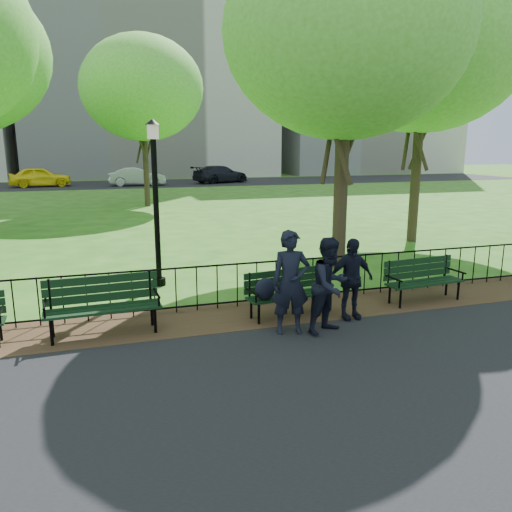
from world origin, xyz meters
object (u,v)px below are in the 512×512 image
object	(u,v)px
tree_mid_e	(425,42)
tree_far_c	(142,88)
taxi	(40,177)
park_bench_right_a	(422,275)
person_left	(291,283)
sedan_silver	(138,176)
lamppost	(156,197)
park_bench_left_a	(102,299)
person_mid	(330,285)
sedan_dark	(221,174)
park_bench_main	(278,288)
tree_near_e	(347,32)
person_right	(351,279)

from	to	relation	value
tree_mid_e	tree_far_c	distance (m)	14.54
tree_mid_e	taxi	distance (m)	31.09
park_bench_right_a	tree_mid_e	world-z (taller)	tree_mid_e
person_left	taxi	world-z (taller)	person_left
park_bench_right_a	sedan_silver	size ratio (longest dim) A/B	0.40
lamppost	tree_mid_e	world-z (taller)	tree_mid_e
park_bench_left_a	tree_mid_e	distance (m)	12.70
person_mid	taxi	world-z (taller)	person_mid
person_left	sedan_dark	xyz separation A→B (m)	(6.77, 33.72, -0.17)
park_bench_main	tree_near_e	world-z (taller)	tree_near_e
tree_far_c	person_mid	size ratio (longest dim) A/B	5.17
park_bench_left_a	taxi	size ratio (longest dim) A/B	0.43
tree_far_c	person_right	world-z (taller)	tree_far_c
park_bench_left_a	tree_near_e	xyz separation A→B (m)	(5.94, 3.15, 5.15)
person_mid	person_left	bearing A→B (deg)	142.14
park_bench_left_a	sedan_silver	bearing A→B (deg)	81.95
park_bench_right_a	person_mid	distance (m)	2.77
tree_mid_e	person_right	distance (m)	9.98
park_bench_left_a	tree_mid_e	world-z (taller)	tree_mid_e
tree_far_c	sedan_dark	distance (m)	17.24
park_bench_left_a	person_right	size ratio (longest dim) A/B	1.27
park_bench_main	taxi	size ratio (longest dim) A/B	0.38
park_bench_left_a	taxi	bearing A→B (deg)	94.48
taxi	lamppost	bearing A→B (deg)	-176.54
person_left	sedan_silver	xyz separation A→B (m)	(-0.11, 32.59, -0.17)
park_bench_right_a	person_mid	xyz separation A→B (m)	(-2.56, -1.02, 0.29)
park_bench_right_a	lamppost	size ratio (longest dim) A/B	0.47
park_bench_main	person_right	size ratio (longest dim) A/B	1.13
tree_far_c	sedan_silver	world-z (taller)	tree_far_c
sedan_silver	person_left	bearing A→B (deg)	-174.45
park_bench_left_a	tree_mid_e	size ratio (longest dim) A/B	0.21
lamppost	sedan_silver	distance (m)	29.01
lamppost	person_mid	bearing A→B (deg)	-57.46
park_bench_right_a	person_right	world-z (taller)	person_right
person_right	park_bench_right_a	bearing A→B (deg)	15.09
park_bench_right_a	tree_near_e	distance (m)	6.12
person_right	park_bench_left_a	bearing A→B (deg)	172.09
person_left	person_mid	distance (m)	0.67
taxi	person_mid	bearing A→B (deg)	-173.72
tree_mid_e	person_left	distance (m)	10.89
tree_near_e	person_left	size ratio (longest dim) A/B	4.71
tree_far_c	taxi	xyz separation A→B (m)	(-6.60, 14.73, -5.11)
park_bench_right_a	lamppost	world-z (taller)	lamppost
tree_mid_e	sedan_dark	world-z (taller)	tree_mid_e
taxi	sedan_dark	bearing A→B (deg)	-96.92
park_bench_main	sedan_dark	size ratio (longest dim) A/B	0.35
lamppost	sedan_dark	size ratio (longest dim) A/B	0.75
tree_near_e	park_bench_right_a	bearing A→B (deg)	-84.83
tree_near_e	tree_mid_e	bearing A→B (deg)	32.53
sedan_silver	person_right	bearing A→B (deg)	-172.14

